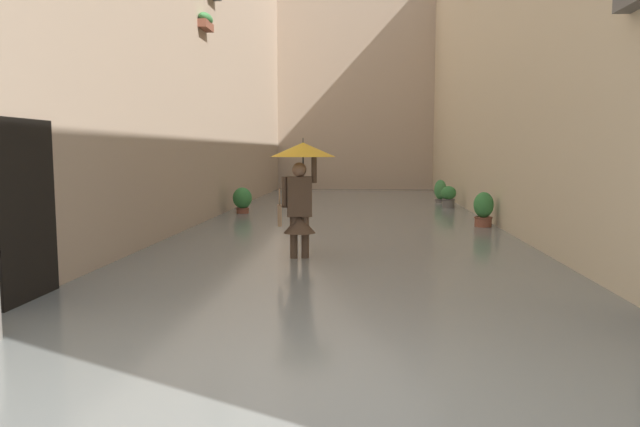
{
  "coord_description": "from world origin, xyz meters",
  "views": [
    {
      "loc": [
        -0.41,
        3.66,
        1.85
      ],
      "look_at": [
        0.24,
        -4.88,
        0.92
      ],
      "focal_mm": 32.78,
      "sensor_mm": 36.0,
      "label": 1
    }
  ],
  "objects_px": {
    "potted_plant_mid_left": "(440,193)",
    "potted_plant_near_left": "(483,212)",
    "potted_plant_far_left": "(448,198)",
    "potted_plant_near_right": "(242,201)",
    "person_wading": "(301,177)"
  },
  "relations": [
    {
      "from": "potted_plant_mid_left",
      "to": "potted_plant_near_left",
      "type": "relative_size",
      "value": 0.97
    },
    {
      "from": "potted_plant_far_left",
      "to": "potted_plant_near_left",
      "type": "distance_m",
      "value": 4.41
    },
    {
      "from": "potted_plant_near_left",
      "to": "potted_plant_far_left",
      "type": "bearing_deg",
      "value": -88.17
    },
    {
      "from": "potted_plant_far_left",
      "to": "potted_plant_near_right",
      "type": "relative_size",
      "value": 0.93
    },
    {
      "from": "person_wading",
      "to": "potted_plant_mid_left",
      "type": "bearing_deg",
      "value": -108.84
    },
    {
      "from": "potted_plant_near_left",
      "to": "potted_plant_near_right",
      "type": "height_order",
      "value": "potted_plant_near_left"
    },
    {
      "from": "person_wading",
      "to": "potted_plant_near_right",
      "type": "xyz_separation_m",
      "value": [
        2.29,
        -6.46,
        -0.94
      ]
    },
    {
      "from": "potted_plant_near_right",
      "to": "person_wading",
      "type": "bearing_deg",
      "value": 109.54
    },
    {
      "from": "potted_plant_near_left",
      "to": "potted_plant_near_right",
      "type": "distance_m",
      "value": 6.37
    },
    {
      "from": "potted_plant_mid_left",
      "to": "potted_plant_near_right",
      "type": "bearing_deg",
      "value": 32.43
    },
    {
      "from": "potted_plant_mid_left",
      "to": "potted_plant_near_right",
      "type": "relative_size",
      "value": 1.05
    },
    {
      "from": "potted_plant_mid_left",
      "to": "potted_plant_near_left",
      "type": "distance_m",
      "value": 6.0
    },
    {
      "from": "person_wading",
      "to": "potted_plant_far_left",
      "type": "xyz_separation_m",
      "value": [
        -3.49,
        -8.52,
        -0.99
      ]
    },
    {
      "from": "person_wading",
      "to": "potted_plant_mid_left",
      "type": "relative_size",
      "value": 2.25
    },
    {
      "from": "potted_plant_far_left",
      "to": "potted_plant_mid_left",
      "type": "distance_m",
      "value": 1.59
    }
  ]
}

